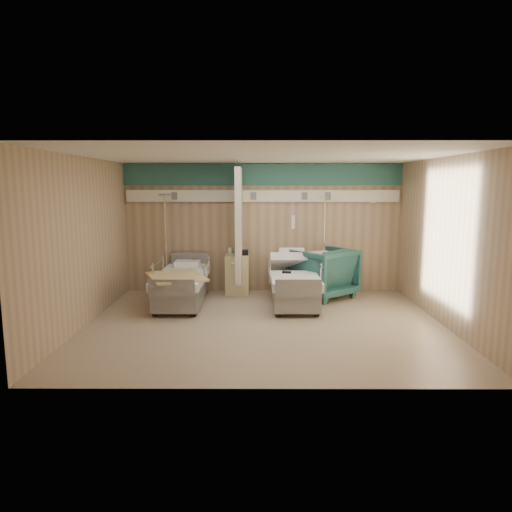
# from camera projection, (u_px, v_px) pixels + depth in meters

# --- Properties ---
(ground) EXTENTS (6.00, 5.00, 0.00)m
(ground) POSITION_uv_depth(u_px,v_px,m) (264.00, 324.00, 7.74)
(ground) COLOR tan
(ground) RESTS_ON ground
(room_walls) EXTENTS (6.04, 5.04, 2.82)m
(room_walls) POSITION_uv_depth(u_px,v_px,m) (262.00, 213.00, 7.70)
(room_walls) COLOR tan
(room_walls) RESTS_ON ground
(bed_right) EXTENTS (1.00, 2.16, 0.63)m
(bed_right) POSITION_uv_depth(u_px,v_px,m) (294.00, 289.00, 8.97)
(bed_right) COLOR white
(bed_right) RESTS_ON ground
(bed_left) EXTENTS (1.00, 2.16, 0.63)m
(bed_left) POSITION_uv_depth(u_px,v_px,m) (182.00, 288.00, 8.98)
(bed_left) COLOR white
(bed_left) RESTS_ON ground
(bedside_cabinet) EXTENTS (0.50, 0.48, 0.85)m
(bedside_cabinet) POSITION_uv_depth(u_px,v_px,m) (237.00, 274.00, 9.85)
(bedside_cabinet) COLOR beige
(bedside_cabinet) RESTS_ON ground
(visitor_armchair) EXTENTS (1.59, 1.60, 1.05)m
(visitor_armchair) POSITION_uv_depth(u_px,v_px,m) (323.00, 272.00, 9.53)
(visitor_armchair) COLOR #20524F
(visitor_armchair) RESTS_ON ground
(waffle_blanket) EXTENTS (0.82, 0.79, 0.07)m
(waffle_blanket) POSITION_uv_depth(u_px,v_px,m) (322.00, 246.00, 9.45)
(waffle_blanket) COLOR white
(waffle_blanket) RESTS_ON visitor_armchair
(iv_stand_right) EXTENTS (0.37, 0.37, 2.09)m
(iv_stand_right) POSITION_uv_depth(u_px,v_px,m) (323.00, 274.00, 9.82)
(iv_stand_right) COLOR silver
(iv_stand_right) RESTS_ON ground
(iv_stand_left) EXTENTS (0.38, 0.38, 2.15)m
(iv_stand_left) POSITION_uv_depth(u_px,v_px,m) (167.00, 273.00, 9.88)
(iv_stand_left) COLOR silver
(iv_stand_left) RESTS_ON ground
(call_remote) EXTENTS (0.19, 0.10, 0.04)m
(call_remote) POSITION_uv_depth(u_px,v_px,m) (287.00, 272.00, 8.89)
(call_remote) COLOR black
(call_remote) RESTS_ON bed_right
(tan_blanket) EXTENTS (1.33, 1.46, 0.04)m
(tan_blanket) POSITION_uv_depth(u_px,v_px,m) (176.00, 276.00, 8.47)
(tan_blanket) COLOR tan
(tan_blanket) RESTS_ON bed_left
(toiletry_bag) EXTENTS (0.22, 0.16, 0.11)m
(toiletry_bag) POSITION_uv_depth(u_px,v_px,m) (243.00, 252.00, 9.73)
(toiletry_bag) COLOR black
(toiletry_bag) RESTS_ON bedside_cabinet
(white_cup) EXTENTS (0.12, 0.12, 0.14)m
(white_cup) POSITION_uv_depth(u_px,v_px,m) (230.00, 251.00, 9.90)
(white_cup) COLOR white
(white_cup) RESTS_ON bedside_cabinet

